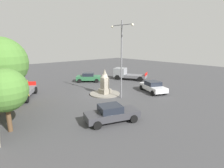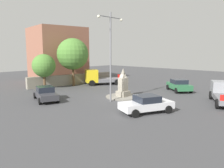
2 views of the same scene
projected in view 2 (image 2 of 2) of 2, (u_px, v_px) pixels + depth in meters
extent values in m
plane|color=#424244|center=(123.00, 97.00, 23.84)|extent=(80.00, 80.00, 0.00)
cylinder|color=gray|center=(123.00, 97.00, 23.83)|extent=(3.72, 3.72, 0.12)
cube|color=gray|center=(123.00, 93.00, 23.78)|extent=(1.15, 1.15, 0.57)
cube|color=gray|center=(123.00, 84.00, 23.64)|extent=(0.79, 0.79, 1.40)
cone|color=gray|center=(123.00, 73.00, 23.46)|extent=(0.87, 0.87, 1.04)
cylinder|color=slate|center=(111.00, 58.00, 21.17)|extent=(0.16, 0.16, 8.55)
cylinder|color=slate|center=(116.00, 18.00, 21.16)|extent=(1.51, 0.08, 0.08)
cylinder|color=slate|center=(105.00, 16.00, 20.07)|extent=(1.51, 0.08, 0.08)
sphere|color=#F2EACC|center=(121.00, 20.00, 21.72)|extent=(0.28, 0.28, 0.28)
sphere|color=#F2EACC|center=(99.00, 16.00, 19.54)|extent=(0.28, 0.28, 0.28)
cube|color=silver|center=(146.00, 105.00, 17.75)|extent=(4.65, 3.37, 0.58)
cube|color=#1E232D|center=(147.00, 99.00, 17.68)|extent=(2.28, 2.22, 0.52)
cylinder|color=black|center=(156.00, 105.00, 19.18)|extent=(0.67, 0.46, 0.64)
cylinder|color=black|center=(168.00, 109.00, 17.56)|extent=(0.67, 0.46, 0.64)
cylinder|color=black|center=(125.00, 108.00, 18.03)|extent=(0.67, 0.46, 0.64)
cylinder|color=black|center=(135.00, 114.00, 16.40)|extent=(0.67, 0.46, 0.64)
cube|color=#38383D|center=(46.00, 95.00, 22.15)|extent=(3.00, 4.63, 0.55)
cube|color=#1E232D|center=(45.00, 89.00, 22.22)|extent=(2.02, 2.14, 0.54)
cylinder|color=black|center=(58.00, 99.00, 21.25)|extent=(0.42, 0.68, 0.64)
cylinder|color=black|center=(40.00, 101.00, 20.48)|extent=(0.42, 0.68, 0.64)
cylinder|color=black|center=(51.00, 94.00, 23.90)|extent=(0.42, 0.68, 0.64)
cylinder|color=black|center=(35.00, 95.00, 23.13)|extent=(0.42, 0.68, 0.64)
cube|color=#2D6B42|center=(179.00, 86.00, 27.32)|extent=(3.89, 4.14, 0.64)
cube|color=#1E232D|center=(179.00, 81.00, 27.26)|extent=(2.41, 2.41, 0.53)
cylinder|color=black|center=(168.00, 87.00, 28.60)|extent=(0.58, 0.63, 0.64)
cylinder|color=black|center=(181.00, 87.00, 28.81)|extent=(0.58, 0.63, 0.64)
cylinder|color=black|center=(176.00, 91.00, 25.93)|extent=(0.58, 0.63, 0.64)
cylinder|color=black|center=(191.00, 90.00, 26.14)|extent=(0.58, 0.63, 0.64)
cube|color=gray|center=(222.00, 89.00, 22.23)|extent=(2.58, 2.60, 1.52)
cylinder|color=black|center=(211.00, 95.00, 22.78)|extent=(0.88, 0.63, 0.84)
cylinder|color=black|center=(217.00, 104.00, 19.00)|extent=(0.88, 0.63, 0.84)
cube|color=yellow|center=(91.00, 76.00, 32.37)|extent=(2.51, 2.63, 1.85)
cube|color=slate|center=(109.00, 80.00, 33.12)|extent=(4.10, 3.63, 0.48)
cube|color=red|center=(120.00, 76.00, 33.48)|extent=(1.10, 1.71, 0.50)
cylinder|color=black|center=(92.00, 83.00, 31.49)|extent=(0.86, 0.68, 0.84)
cylinder|color=black|center=(90.00, 81.00, 33.47)|extent=(0.86, 0.68, 0.84)
cylinder|color=black|center=(117.00, 82.00, 32.43)|extent=(0.86, 0.68, 0.84)
cylinder|color=black|center=(114.00, 80.00, 34.40)|extent=(0.86, 0.68, 0.84)
cube|color=gray|center=(73.00, 79.00, 32.82)|extent=(13.47, 2.89, 1.53)
cube|color=#935B47|center=(57.00, 55.00, 36.55)|extent=(8.82, 8.97, 8.73)
cylinder|color=brown|center=(73.00, 75.00, 31.65)|extent=(0.33, 0.33, 2.99)
sphere|color=#4C7F33|center=(73.00, 54.00, 31.21)|extent=(4.45, 4.45, 4.45)
cylinder|color=brown|center=(44.00, 81.00, 29.17)|extent=(0.32, 0.32, 2.00)
sphere|color=#4C7F33|center=(44.00, 66.00, 28.87)|extent=(3.03, 3.03, 3.03)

